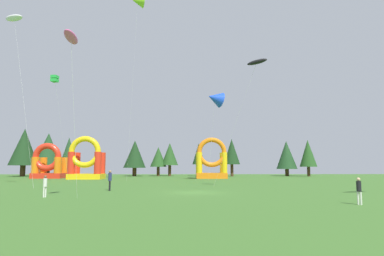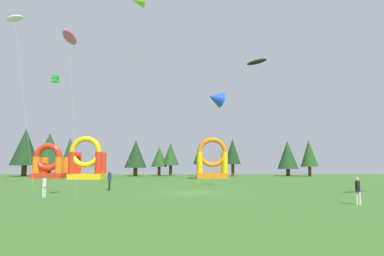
% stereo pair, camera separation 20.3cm
% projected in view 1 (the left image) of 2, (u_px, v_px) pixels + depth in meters
% --- Properties ---
extents(ground_plane, '(120.00, 120.00, 0.00)m').
position_uv_depth(ground_plane, '(195.00, 193.00, 27.43)').
color(ground_plane, '#3D6B28').
extents(kite_blue_delta, '(3.23, 3.87, 13.72)m').
position_uv_depth(kite_blue_delta, '(215.00, 98.00, 49.38)').
color(kite_blue_delta, blue).
rests_on(kite_blue_delta, ground_plane).
extents(kite_black_parafoil, '(5.23, 4.96, 12.88)m').
position_uv_depth(kite_black_parafoil, '(257.00, 62.00, 32.63)').
color(kite_black_parafoil, black).
rests_on(kite_black_parafoil, ground_plane).
extents(kite_lime_delta, '(3.09, 6.78, 27.36)m').
position_uv_depth(kite_lime_delta, '(138.00, 1.00, 48.31)').
color(kite_lime_delta, '#8CD826').
rests_on(kite_lime_delta, ground_plane).
extents(kite_green_box, '(1.43, 5.09, 14.72)m').
position_uv_depth(kite_green_box, '(55.00, 79.00, 45.60)').
color(kite_green_box, green).
rests_on(kite_green_box, ground_plane).
extents(kite_pink_parafoil, '(0.75, 3.60, 10.81)m').
position_uv_depth(kite_pink_parafoil, '(71.00, 37.00, 21.11)').
color(kite_pink_parafoil, '#EA599E').
rests_on(kite_pink_parafoil, ground_plane).
extents(kite_white_parafoil, '(5.33, 2.88, 18.81)m').
position_uv_depth(kite_white_parafoil, '(14.00, 18.00, 36.14)').
color(kite_white_parafoil, white).
rests_on(kite_white_parafoil, ground_plane).
extents(person_far_side, '(0.37, 0.37, 1.55)m').
position_uv_depth(person_far_side, '(359.00, 189.00, 18.92)').
color(person_far_side, silver).
rests_on(person_far_side, ground_plane).
extents(person_left_edge, '(0.41, 0.41, 1.82)m').
position_uv_depth(person_left_edge, '(110.00, 179.00, 29.54)').
color(person_left_edge, black).
rests_on(person_left_edge, ground_plane).
extents(person_midfield, '(0.37, 0.37, 1.54)m').
position_uv_depth(person_midfield, '(45.00, 184.00, 23.30)').
color(person_midfield, silver).
rests_on(person_midfield, ground_plane).
extents(inflatable_red_slide, '(5.49, 4.09, 7.14)m').
position_uv_depth(inflatable_red_slide, '(86.00, 163.00, 54.83)').
color(inflatable_red_slide, yellow).
rests_on(inflatable_red_slide, ground_plane).
extents(inflatable_blue_arch, '(5.36, 3.58, 7.14)m').
position_uv_depth(inflatable_blue_arch, '(211.00, 163.00, 57.65)').
color(inflatable_blue_arch, orange).
rests_on(inflatable_blue_arch, ground_plane).
extents(inflatable_orange_dome, '(5.26, 4.68, 6.26)m').
position_uv_depth(inflatable_orange_dome, '(49.00, 166.00, 58.88)').
color(inflatable_orange_dome, red).
rests_on(inflatable_orange_dome, ground_plane).
extents(tree_row_1, '(5.87, 5.87, 10.13)m').
position_uv_depth(tree_row_1, '(24.00, 147.00, 69.77)').
color(tree_row_1, '#4C331E').
rests_on(tree_row_1, ground_plane).
extents(tree_row_2, '(6.05, 6.05, 9.36)m').
position_uv_depth(tree_row_2, '(48.00, 150.00, 71.55)').
color(tree_row_2, '#4C331E').
rests_on(tree_row_2, ground_plane).
extents(tree_row_3, '(3.23, 3.23, 8.13)m').
position_uv_depth(tree_row_3, '(69.00, 151.00, 68.45)').
color(tree_row_3, '#4C331E').
rests_on(tree_row_3, ground_plane).
extents(tree_row_4, '(4.80, 4.80, 7.71)m').
position_uv_depth(tree_row_4, '(135.00, 154.00, 71.26)').
color(tree_row_4, '#4C331E').
rests_on(tree_row_4, ground_plane).
extents(tree_row_5, '(3.59, 3.59, 6.33)m').
position_uv_depth(tree_row_5, '(158.00, 157.00, 72.10)').
color(tree_row_5, '#4C331E').
rests_on(tree_row_5, ground_plane).
extents(tree_row_6, '(3.70, 3.70, 7.24)m').
position_uv_depth(tree_row_6, '(170.00, 154.00, 72.31)').
color(tree_row_6, '#4C331E').
rests_on(tree_row_6, ground_plane).
extents(tree_row_7, '(2.74, 2.74, 7.03)m').
position_uv_depth(tree_row_7, '(199.00, 154.00, 70.71)').
color(tree_row_7, '#4C331E').
rests_on(tree_row_7, ground_plane).
extents(tree_row_8, '(3.45, 3.45, 7.92)m').
position_uv_depth(tree_row_8, '(232.00, 152.00, 69.82)').
color(tree_row_8, '#4C331E').
rests_on(tree_row_8, ground_plane).
extents(tree_row_9, '(4.48, 4.48, 7.66)m').
position_uv_depth(tree_row_9, '(286.00, 155.00, 72.14)').
color(tree_row_9, '#4C331E').
rests_on(tree_row_9, ground_plane).
extents(tree_row_10, '(3.59, 3.59, 7.77)m').
position_uv_depth(tree_row_10, '(308.00, 153.00, 70.08)').
color(tree_row_10, '#4C331E').
rests_on(tree_row_10, ground_plane).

